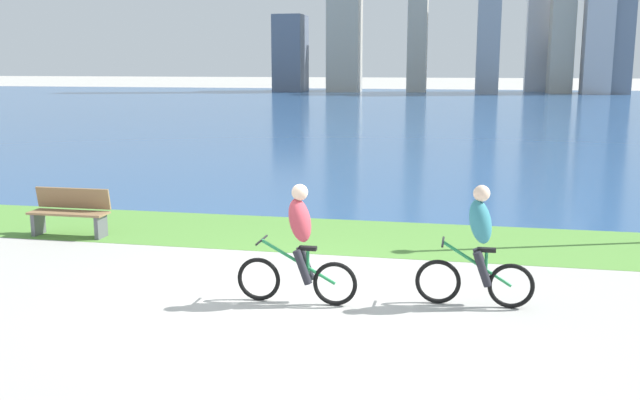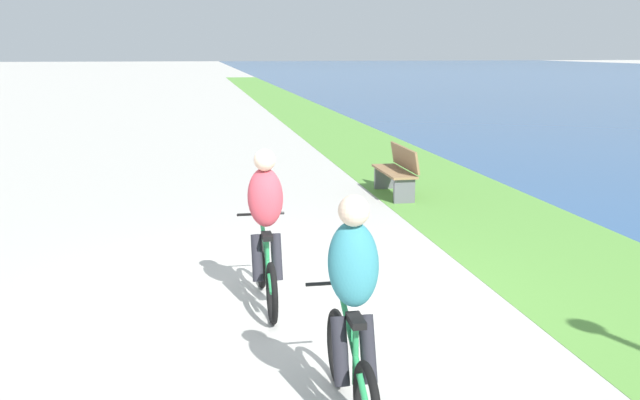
{
  "view_description": "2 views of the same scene",
  "coord_description": "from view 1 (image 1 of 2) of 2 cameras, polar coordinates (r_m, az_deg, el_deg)",
  "views": [
    {
      "loc": [
        2.36,
        -9.47,
        3.23
      ],
      "look_at": [
        0.28,
        0.72,
        1.24
      ],
      "focal_mm": 40.42,
      "sensor_mm": 36.0,
      "label": 1
    },
    {
      "loc": [
        7.09,
        -1.02,
        2.62
      ],
      "look_at": [
        -0.11,
        0.29,
        1.03
      ],
      "focal_mm": 39.08,
      "sensor_mm": 36.0,
      "label": 2
    }
  ],
  "objects": [
    {
      "name": "ground_plane",
      "position": [
        10.29,
        -2.33,
        -7.49
      ],
      "size": [
        300.0,
        300.0,
        0.0
      ],
      "primitive_type": "plane",
      "color": "#B2AFA8"
    },
    {
      "name": "cyclist_trailing",
      "position": [
        9.81,
        12.43,
        -3.59
      ],
      "size": [
        1.58,
        0.52,
        1.66
      ],
      "color": "black",
      "rests_on": "ground"
    },
    {
      "name": "bench_near_path",
      "position": [
        14.38,
        -19.17,
        -0.93
      ],
      "size": [
        1.5,
        0.47,
        0.9
      ],
      "color": "olive",
      "rests_on": "ground"
    },
    {
      "name": "grass_strip_bayside",
      "position": [
        13.67,
        1.3,
        -2.82
      ],
      "size": [
        120.0,
        2.81,
        0.01
      ],
      "primitive_type": "cube",
      "color": "#59933D",
      "rests_on": "ground"
    },
    {
      "name": "cyclist_lead",
      "position": [
        9.7,
        -1.67,
        -3.52
      ],
      "size": [
        1.67,
        0.52,
        1.65
      ],
      "color": "black",
      "rests_on": "ground"
    },
    {
      "name": "bay_water_surface",
      "position": [
        52.56,
        9.05,
        7.18
      ],
      "size": [
        300.0,
        75.85,
        0.0
      ],
      "primitive_type": "cube",
      "color": "#2D568C",
      "rests_on": "ground"
    }
  ]
}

